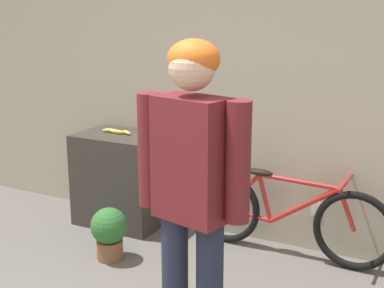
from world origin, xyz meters
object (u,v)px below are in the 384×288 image
(banana, at_px, (117,131))
(potted_plant, at_px, (109,231))
(bicycle, at_px, (286,216))
(person, at_px, (192,179))

(banana, xyz_separation_m, potted_plant, (0.37, -0.66, -0.60))
(bicycle, distance_m, potted_plant, 1.35)
(person, distance_m, bicycle, 1.64)
(person, xyz_separation_m, potted_plant, (-1.12, 0.79, -0.81))
(potted_plant, bearing_deg, bicycle, 30.58)
(banana, height_order, potted_plant, banana)
(person, relative_size, banana, 5.60)
(bicycle, distance_m, banana, 1.61)
(person, distance_m, banana, 2.10)
(bicycle, height_order, banana, banana)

